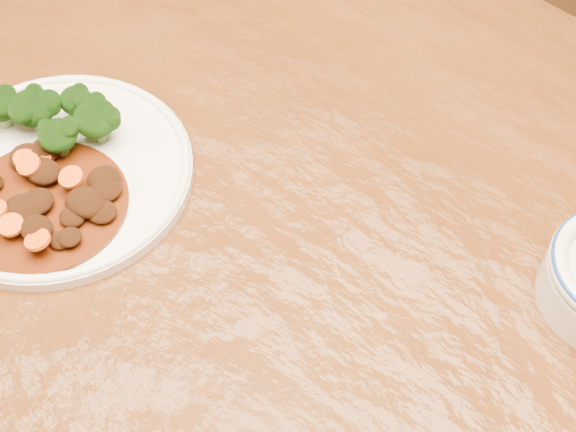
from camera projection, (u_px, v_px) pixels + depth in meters
The scene contains 4 objects.
dining_table at pixel (269, 278), 0.78m from camera, with size 1.58×1.04×0.75m.
dinner_plate at pixel (57, 172), 0.75m from camera, with size 0.26×0.26×0.02m.
broccoli_florets at pixel (53, 114), 0.75m from camera, with size 0.12×0.09×0.05m.
mince_stew at pixel (46, 196), 0.72m from camera, with size 0.15×0.15×0.03m.
Camera 1 is at (0.28, -0.32, 1.33)m, focal length 50.00 mm.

